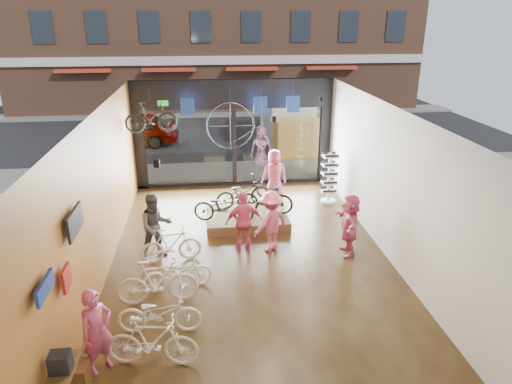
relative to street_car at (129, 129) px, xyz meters
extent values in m
cube|color=black|center=(4.59, -12.00, -0.80)|extent=(7.00, 12.00, 0.04)
cube|color=black|center=(4.59, -12.00, 3.04)|extent=(7.00, 12.00, 0.04)
cube|color=#B4622C|center=(1.07, -12.00, 1.12)|extent=(0.04, 12.00, 3.80)
cube|color=beige|center=(8.11, -12.00, 1.12)|extent=(0.04, 12.00, 3.80)
cube|color=#198C26|center=(2.19, -6.12, 2.27)|extent=(0.35, 0.06, 0.18)
cube|color=black|center=(4.59, 3.00, -0.79)|extent=(30.00, 18.00, 0.02)
cube|color=slate|center=(4.59, -4.80, -0.72)|extent=(30.00, 2.40, 0.12)
cube|color=slate|center=(4.59, 7.00, -0.72)|extent=(30.00, 2.00, 0.12)
imported|color=gray|center=(0.00, 0.00, 0.00)|extent=(4.55, 1.83, 1.55)
imported|color=beige|center=(2.49, -15.22, -0.28)|extent=(1.70, 0.71, 0.99)
imported|color=beige|center=(2.54, -14.31, -0.34)|extent=(1.68, 0.68, 0.86)
imported|color=beige|center=(2.42, -13.31, -0.25)|extent=(1.76, 0.60, 1.04)
imported|color=beige|center=(2.81, -12.81, -0.37)|extent=(1.63, 0.83, 0.82)
imported|color=beige|center=(2.60, -11.52, -0.32)|extent=(1.56, 0.64, 0.91)
cube|color=#473719|center=(4.70, -9.45, -0.63)|extent=(2.40, 1.80, 0.30)
imported|color=black|center=(4.00, -9.94, -0.02)|extent=(1.82, 1.00, 0.91)
imported|color=black|center=(5.24, -9.52, 0.02)|extent=(1.72, 0.83, 1.00)
imported|color=black|center=(4.62, -8.92, -0.01)|extent=(1.89, 1.23, 0.94)
imported|color=#CC4C72|center=(1.59, -15.21, 0.02)|extent=(0.68, 0.67, 1.59)
imported|color=#3F3F44|center=(2.23, -11.25, 0.09)|extent=(1.01, 0.89, 1.72)
imported|color=#CC4C72|center=(4.47, -11.16, 0.05)|extent=(1.00, 0.48, 1.66)
imported|color=#CC4C72|center=(5.16, -11.25, 0.05)|extent=(1.23, 1.10, 1.65)
imported|color=#CC4C72|center=(5.79, -7.73, 0.10)|extent=(0.88, 0.60, 1.75)
imported|color=#CC4C72|center=(7.13, -11.63, 0.04)|extent=(0.60, 1.55, 1.64)
imported|color=black|center=(1.94, -7.80, 2.15)|extent=(1.61, 0.58, 0.95)
cube|color=#1E3F99|center=(3.03, -6.80, 2.27)|extent=(0.45, 0.03, 0.55)
cube|color=#1E3F99|center=(5.44, -6.80, 2.27)|extent=(0.45, 0.03, 0.55)
cube|color=#1E3F99|center=(6.54, -6.80, 2.27)|extent=(0.45, 0.03, 0.55)
camera|label=1|loc=(3.54, -21.86, 5.03)|focal=32.00mm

